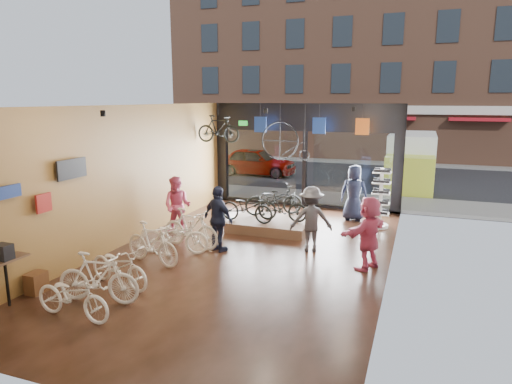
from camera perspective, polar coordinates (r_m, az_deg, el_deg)
The scene contains 35 objects.
ground_plane at distance 11.82m, azimuth -1.18°, elevation -8.09°, with size 7.00×12.00×0.04m, color black.
ceiling at distance 11.13m, azimuth -1.26°, elevation 10.87°, with size 7.00×12.00×0.04m, color black.
wall_left at distance 12.99m, azimuth -15.86°, elevation 2.03°, with size 0.04×12.00×3.80m, color #AA7E3A.
wall_right at distance 10.59m, azimuth 16.84°, elevation -0.12°, with size 0.04×12.00×3.80m, color beige.
wall_back at distance 6.28m, azimuth -21.71°, elevation -8.40°, with size 7.00×0.04×3.80m, color beige.
storefront at distance 16.99m, azimuth 6.13°, elevation 4.56°, with size 7.00×0.26×3.80m, color black, non-canonical shape.
exit_sign at distance 17.50m, azimuth -1.61°, elevation 8.60°, with size 0.35×0.06×0.18m, color #198C26.
street_road at distance 26.00m, azimuth 10.84°, elevation 2.59°, with size 30.00×18.00×0.02m, color black.
sidewalk_near at distance 18.45m, azimuth 6.91°, elevation -0.70°, with size 30.00×2.40×0.12m, color slate.
sidewalk_far at distance 29.90m, azimuth 12.09°, elevation 3.83°, with size 30.00×2.00×0.12m, color slate.
opposite_building at distance 32.27m, azimuth 13.29°, elevation 16.69°, with size 26.00×5.00×14.00m, color brown.
street_car at distance 24.03m, azimuth -0.03°, elevation 3.83°, with size 1.69×4.21×1.43m, color gray.
box_truck at distance 21.56m, azimuth 18.78°, elevation 3.60°, with size 2.02×6.06×2.39m, color silver, non-canonical shape.
floor_bike_0 at distance 9.14m, azimuth -21.95°, elevation -11.96°, with size 0.58×1.66×0.87m, color silver.
floor_bike_1 at distance 9.60m, azimuth -19.15°, elevation -10.10°, with size 0.49×1.72×1.03m, color silver.
floor_bike_2 at distance 10.29m, azimuth -16.75°, elevation -8.86°, with size 0.60×1.72×0.90m, color silver.
floor_bike_3 at distance 11.40m, azimuth -12.85°, elevation -6.29°, with size 0.48×1.71×1.03m, color silver.
floor_bike_4 at distance 12.07m, azimuth -10.17°, elevation -5.38°, with size 0.63×1.81×0.95m, color silver.
floor_bike_5 at distance 12.43m, azimuth -8.20°, elevation -4.52°, with size 0.50×1.78×1.07m, color silver.
display_platform at distance 14.13m, azimuth 1.93°, elevation -4.06°, with size 2.40×1.80×0.30m, color brown.
display_bike_left at distance 13.73m, azimuth -1.17°, elevation -1.94°, with size 0.59×1.70×0.90m, color black.
display_bike_mid at distance 13.81m, azimuth 3.30°, elevation -1.79°, with size 0.44×1.56×0.94m, color black.
display_bike_right at distance 14.58m, azimuth 2.22°, elevation -0.99°, with size 0.65×1.85×0.97m, color black.
customer_1 at distance 13.56m, azimuth -9.79°, elevation -1.74°, with size 0.85×0.66×1.74m, color #CC4C72.
customer_2 at distance 11.97m, azimuth -4.72°, elevation -3.38°, with size 1.03×0.43×1.75m, color #161C33.
customer_3 at distance 12.03m, azimuth 6.91°, elevation -3.40°, with size 1.12×0.64×1.73m, color #3F3F44.
customer_4 at distance 15.31m, azimuth 12.16°, elevation -0.10°, with size 0.91×0.59×1.85m, color #161C33.
customer_5 at distance 11.04m, azimuth 13.89°, elevation -4.97°, with size 1.63×0.52×1.75m, color #CC4C72.
sunglasses_rack at distance 14.63m, azimuth 15.32°, elevation -0.74°, with size 0.55×0.46×1.88m, color white, non-canonical shape.
wall_merch at distance 10.45m, azimuth -26.28°, elevation -4.38°, with size 0.40×2.40×2.60m, color navy, non-canonical shape.
penny_farthing at distance 15.62m, azimuth 3.96°, elevation 6.20°, with size 1.64×0.06×1.31m, color black, non-canonical shape.
hung_bike at distance 16.07m, azimuth -4.74°, elevation 7.86°, with size 0.45×1.58×0.95m, color black.
jersey_left at distance 16.54m, azimuth 0.54°, elevation 8.43°, with size 0.45×0.03×0.55m, color #1E3F99.
jersey_mid at distance 15.96m, azimuth 7.88°, elevation 8.21°, with size 0.45×0.03×0.55m, color #1E3F99.
jersey_right at distance 15.72m, azimuth 13.15°, elevation 7.97°, with size 0.45×0.03×0.55m, color #CC5919.
Camera 1 is at (4.03, -10.37, 3.96)m, focal length 32.00 mm.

